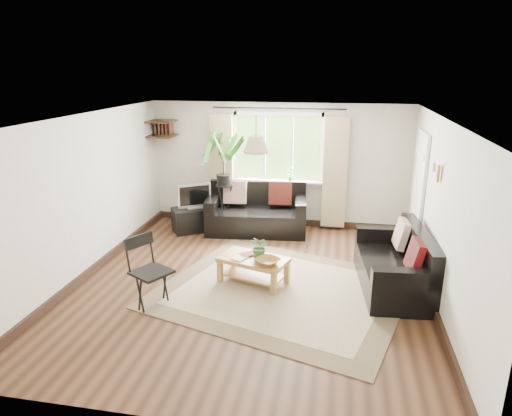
% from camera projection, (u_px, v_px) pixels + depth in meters
% --- Properties ---
extents(floor, '(5.50, 5.50, 0.00)m').
position_uv_depth(floor, '(251.00, 285.00, 6.65)').
color(floor, black).
rests_on(floor, ground).
extents(ceiling, '(5.50, 5.50, 0.00)m').
position_uv_depth(ceiling, '(250.00, 118.00, 5.94)').
color(ceiling, white).
rests_on(ceiling, floor).
extents(wall_back, '(5.00, 0.02, 2.40)m').
position_uv_depth(wall_back, '(278.00, 165.00, 8.88)').
color(wall_back, beige).
rests_on(wall_back, floor).
extents(wall_front, '(5.00, 0.02, 2.40)m').
position_uv_depth(wall_front, '(185.00, 304.00, 3.71)').
color(wall_front, beige).
rests_on(wall_front, floor).
extents(wall_left, '(0.02, 5.50, 2.40)m').
position_uv_depth(wall_left, '(85.00, 197.00, 6.73)').
color(wall_left, beige).
rests_on(wall_left, floor).
extents(wall_right, '(0.02, 5.50, 2.40)m').
position_uv_depth(wall_right, '(441.00, 217.00, 5.86)').
color(wall_right, beige).
rests_on(wall_right, floor).
extents(rug, '(3.92, 3.61, 0.02)m').
position_uv_depth(rug, '(282.00, 290.00, 6.46)').
color(rug, beige).
rests_on(rug, floor).
extents(window, '(2.50, 0.16, 2.16)m').
position_uv_depth(window, '(278.00, 148.00, 8.73)').
color(window, white).
rests_on(window, wall_back).
extents(door, '(0.06, 0.96, 2.06)m').
position_uv_depth(door, '(417.00, 196.00, 7.52)').
color(door, silver).
rests_on(door, wall_right).
extents(corner_shelf, '(0.50, 0.50, 0.34)m').
position_uv_depth(corner_shelf, '(162.00, 129.00, 8.83)').
color(corner_shelf, black).
rests_on(corner_shelf, wall_back).
extents(pendant_lamp, '(0.36, 0.36, 0.54)m').
position_uv_depth(pendant_lamp, '(256.00, 140.00, 6.42)').
color(pendant_lamp, beige).
rests_on(pendant_lamp, ceiling).
extents(wall_sconce, '(0.12, 0.12, 0.28)m').
position_uv_depth(wall_sconce, '(436.00, 170.00, 5.99)').
color(wall_sconce, beige).
rests_on(wall_sconce, wall_right).
extents(sofa_back, '(1.94, 1.11, 0.88)m').
position_uv_depth(sofa_back, '(257.00, 210.00, 8.67)').
color(sofa_back, black).
rests_on(sofa_back, floor).
extents(sofa_right, '(1.82, 1.04, 0.82)m').
position_uv_depth(sofa_right, '(394.00, 261.00, 6.45)').
color(sofa_right, black).
rests_on(sofa_right, floor).
extents(coffee_table, '(1.09, 0.80, 0.40)m').
position_uv_depth(coffee_table, '(253.00, 270.00, 6.65)').
color(coffee_table, brown).
rests_on(coffee_table, floor).
extents(table_plant, '(0.40, 0.38, 0.33)m').
position_uv_depth(table_plant, '(260.00, 247.00, 6.54)').
color(table_plant, '#335C25').
rests_on(table_plant, coffee_table).
extents(bowl, '(0.45, 0.45, 0.08)m').
position_uv_depth(bowl, '(268.00, 261.00, 6.37)').
color(bowl, olive).
rests_on(bowl, coffee_table).
extents(book_a, '(0.25, 0.29, 0.02)m').
position_uv_depth(book_a, '(235.00, 256.00, 6.62)').
color(book_a, white).
rests_on(book_a, coffee_table).
extents(book_b, '(0.29, 0.28, 0.02)m').
position_uv_depth(book_b, '(245.00, 252.00, 6.76)').
color(book_b, brown).
rests_on(book_b, coffee_table).
extents(tv_stand, '(0.96, 0.86, 0.45)m').
position_uv_depth(tv_stand, '(195.00, 219.00, 8.80)').
color(tv_stand, black).
rests_on(tv_stand, floor).
extents(tv, '(0.66, 0.54, 0.49)m').
position_uv_depth(tv, '(194.00, 195.00, 8.66)').
color(tv, '#A5A5AA').
rests_on(tv, tv_stand).
extents(palm_stand, '(0.79, 0.79, 1.89)m').
position_uv_depth(palm_stand, '(224.00, 181.00, 8.72)').
color(palm_stand, black).
rests_on(palm_stand, floor).
extents(folding_chair, '(0.67, 0.67, 0.95)m').
position_uv_depth(folding_chair, '(152.00, 273.00, 5.92)').
color(folding_chair, black).
rests_on(folding_chair, floor).
extents(sill_plant, '(0.14, 0.10, 0.27)m').
position_uv_depth(sill_plant, '(290.00, 174.00, 8.76)').
color(sill_plant, '#2D6023').
rests_on(sill_plant, window).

